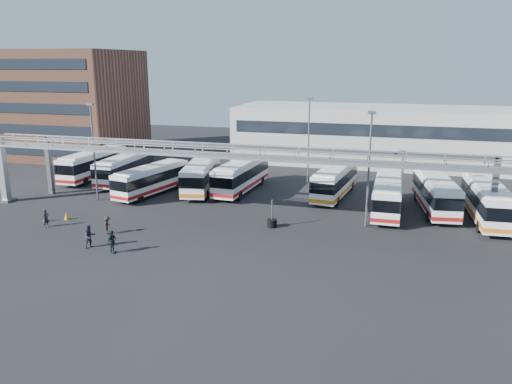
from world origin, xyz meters
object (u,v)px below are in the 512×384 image
(bus_0, at_px, (93,164))
(pedestrian_a, at_px, (46,218))
(bus_7, at_px, (388,195))
(bus_2, at_px, (152,179))
(pedestrian_d, at_px, (112,242))
(light_pole_mid, at_px, (369,163))
(pedestrian_c, at_px, (107,225))
(light_pole_back, at_px, (309,136))
(bus_3, at_px, (201,174))
(light_pole_left, at_px, (94,147))
(bus_6, at_px, (335,180))
(bus_4, at_px, (241,175))
(tire_stack, at_px, (272,222))
(bus_1, at_px, (125,168))
(bus_9, at_px, (487,200))
(bus_8, at_px, (436,192))
(cone_right, at_px, (67,216))
(cone_left, at_px, (45,218))
(pedestrian_b, at_px, (90,236))

(bus_0, bearing_deg, pedestrian_a, -68.34)
(bus_7, relative_size, pedestrian_a, 6.71)
(bus_2, xyz_separation_m, pedestrian_d, (5.40, -16.89, -0.85))
(bus_0, bearing_deg, bus_7, -7.60)
(pedestrian_d, bearing_deg, bus_2, 21.45)
(light_pole_mid, xyz_separation_m, pedestrian_c, (-21.03, -8.18, -4.95))
(light_pole_back, xyz_separation_m, bus_0, (-26.28, -5.14, -3.80))
(light_pole_mid, relative_size, bus_3, 0.87)
(light_pole_left, xyz_separation_m, bus_6, (23.98, 8.47, -3.87))
(light_pole_left, height_order, bus_4, light_pole_left)
(tire_stack, bearing_deg, bus_1, 151.40)
(bus_1, xyz_separation_m, bus_9, (39.95, -4.46, 0.11))
(bus_7, bearing_deg, light_pole_left, -172.67)
(light_pole_left, relative_size, bus_1, 0.93)
(bus_2, distance_m, bus_7, 25.28)
(light_pole_back, distance_m, bus_6, 7.84)
(light_pole_mid, bearing_deg, light_pole_back, 118.07)
(bus_2, bearing_deg, bus_8, 15.34)
(bus_7, relative_size, tire_stack, 4.35)
(pedestrian_a, height_order, pedestrian_c, pedestrian_a)
(light_pole_left, xyz_separation_m, light_pole_mid, (28.00, -1.00, 0.00))
(bus_2, xyz_separation_m, bus_8, (29.77, 1.92, 0.14))
(bus_2, relative_size, bus_6, 0.96)
(light_pole_mid, height_order, pedestrian_a, light_pole_mid)
(bus_4, bearing_deg, pedestrian_c, -107.47)
(pedestrian_d, bearing_deg, cone_right, 57.85)
(bus_1, height_order, cone_left, bus_1)
(bus_4, bearing_deg, bus_0, -179.32)
(bus_0, xyz_separation_m, bus_9, (44.77, -5.13, 0.01))
(bus_9, height_order, pedestrian_b, bus_9)
(light_pole_left, bearing_deg, bus_1, 100.05)
(pedestrian_c, bearing_deg, pedestrian_d, -156.12)
(light_pole_left, bearing_deg, light_pole_mid, -2.05)
(cone_right, bearing_deg, bus_3, 59.48)
(light_pole_mid, bearing_deg, pedestrian_d, -146.69)
(bus_7, xyz_separation_m, bus_9, (8.83, -0.07, 0.10))
(light_pole_mid, distance_m, bus_8, 9.95)
(cone_left, bearing_deg, bus_3, 57.13)
(bus_3, bearing_deg, cone_right, -132.37)
(bus_7, height_order, tire_stack, bus_7)
(light_pole_back, distance_m, bus_7, 14.57)
(bus_7, xyz_separation_m, pedestrian_b, (-22.20, -16.24, -0.90))
(pedestrian_b, distance_m, tire_stack, 15.40)
(pedestrian_d, distance_m, tire_stack, 13.95)
(bus_7, relative_size, pedestrian_c, 7.02)
(tire_stack, bearing_deg, bus_6, 71.58)
(bus_1, height_order, pedestrian_c, bus_1)
(pedestrian_a, bearing_deg, cone_left, 54.81)
(bus_2, height_order, cone_left, bus_2)
(pedestrian_c, bearing_deg, pedestrian_b, 175.95)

